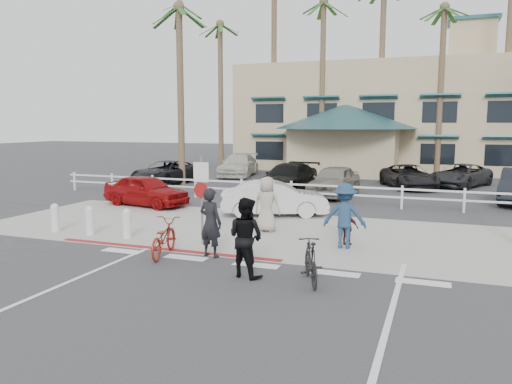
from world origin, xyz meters
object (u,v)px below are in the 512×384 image
at_px(car_white_sedan, 275,198).
at_px(car_red_compact, 146,190).
at_px(bike_red, 163,238).
at_px(bike_black, 311,261).
at_px(sign_post, 202,196).

bearing_deg(car_white_sedan, car_red_compact, 67.20).
relative_size(bike_red, bike_black, 1.13).
height_order(bike_black, car_white_sedan, car_white_sedan).
bearing_deg(bike_black, bike_red, -34.36).
relative_size(sign_post, bike_red, 1.53).
distance_m(sign_post, bike_black, 4.73).
bearing_deg(sign_post, car_red_compact, 135.07).
distance_m(sign_post, bike_red, 1.88).
relative_size(car_white_sedan, car_red_compact, 1.03).
distance_m(bike_red, car_white_sedan, 6.75).
distance_m(sign_post, car_white_sedan, 5.20).
distance_m(bike_red, car_red_compact, 8.57).
height_order(bike_red, bike_black, bike_black).
height_order(bike_black, car_red_compact, car_red_compact).
distance_m(bike_red, bike_black, 4.41).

